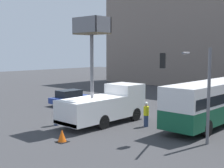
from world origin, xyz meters
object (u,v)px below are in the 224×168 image
at_px(traffic_light_pole, 191,79).
at_px(parked_car_curbside, 70,97).
at_px(utility_truck, 105,103).
at_px(road_worker_directing, 146,114).
at_px(city_bus, 214,100).
at_px(road_worker_near_truck, 56,113).
at_px(traffic_cone_near_truck, 62,136).

bearing_deg(traffic_light_pole, parked_car_curbside, 166.81).
xyz_separation_m(utility_truck, road_worker_directing, (2.82, 1.24, -0.65)).
distance_m(city_bus, road_worker_directing, 5.05).
distance_m(traffic_light_pole, road_worker_near_truck, 9.92).
relative_size(road_worker_directing, traffic_cone_near_truck, 2.35).
height_order(city_bus, traffic_cone_near_truck, city_bus).
relative_size(road_worker_near_truck, parked_car_curbside, 0.43).
bearing_deg(road_worker_directing, road_worker_near_truck, 72.42).
bearing_deg(traffic_cone_near_truck, road_worker_directing, 77.93).
height_order(utility_truck, road_worker_near_truck, utility_truck).
height_order(traffic_cone_near_truck, parked_car_curbside, parked_car_curbside).
relative_size(city_bus, traffic_light_pole, 1.92).
height_order(city_bus, road_worker_near_truck, city_bus).
distance_m(utility_truck, city_bus, 7.85).
distance_m(traffic_cone_near_truck, parked_car_curbside, 12.93).
xyz_separation_m(city_bus, traffic_light_pole, (0.92, -5.11, 1.86)).
bearing_deg(road_worker_directing, traffic_cone_near_truck, 110.86).
relative_size(utility_truck, city_bus, 0.72).
relative_size(road_worker_directing, parked_car_curbside, 0.42).
bearing_deg(city_bus, traffic_cone_near_truck, 139.70).
distance_m(utility_truck, road_worker_directing, 3.15).
bearing_deg(traffic_cone_near_truck, utility_truck, 105.73).
bearing_deg(parked_car_curbside, road_worker_directing, -11.32).
distance_m(road_worker_near_truck, traffic_cone_near_truck, 4.31).
xyz_separation_m(city_bus, parked_car_curbside, (-14.24, -1.56, -1.10)).
distance_m(traffic_light_pole, parked_car_curbside, 15.86).
relative_size(utility_truck, parked_car_curbside, 1.80).
height_order(traffic_light_pole, parked_car_curbside, traffic_light_pole).
bearing_deg(road_worker_near_truck, city_bus, -49.90).
bearing_deg(city_bus, road_worker_directing, 123.41).
xyz_separation_m(utility_truck, road_worker_near_truck, (-2.14, -2.85, -0.62)).
distance_m(city_bus, traffic_cone_near_truck, 11.25).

